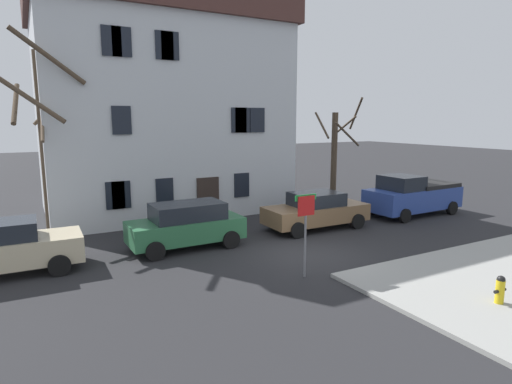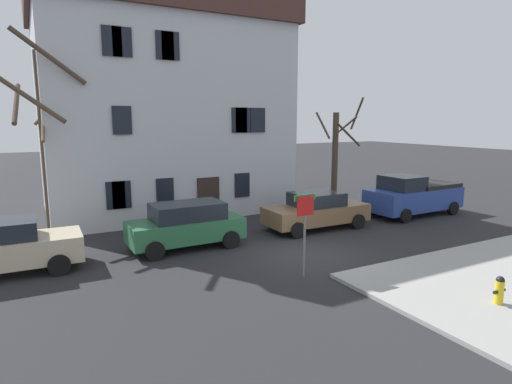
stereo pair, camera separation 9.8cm
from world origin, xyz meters
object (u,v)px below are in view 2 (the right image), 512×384
Objects in this scene: tree_bare_far at (337,151)px; car_brown_sedan at (316,211)px; tree_bare_mid at (68,145)px; pickup_truck_blue at (413,195)px; building_main at (163,102)px; bicycle_leaning at (87,225)px; street_sign_pole at (305,220)px; fire_hydrant at (499,290)px; car_green_wagon at (186,225)px; tree_bare_near at (46,138)px.

tree_bare_far is 7.65m from car_brown_sedan.
pickup_truck_blue is at bearing -14.81° from tree_bare_mid.
building_main is 7.92m from bicycle_leaning.
street_sign_pole is (0.69, -12.31, -3.93)m from building_main.
building_main is 10.19m from car_brown_sedan.
street_sign_pole is (-9.10, -9.81, -1.15)m from tree_bare_far.
building_main reaches higher than pickup_truck_blue.
tree_bare_far is 14.64m from bicycle_leaning.
tree_bare_far is 15.43m from fire_hydrant.
tree_bare_far is at bearing 98.72° from pickup_truck_blue.
car_green_wagon is (-11.28, -5.16, -2.08)m from tree_bare_far.
tree_bare_far is 2.34× the size of street_sign_pole.
street_sign_pole is (-3.87, -4.65, 1.00)m from car_brown_sedan.
pickup_truck_blue is (15.66, -4.14, -2.80)m from tree_bare_mid.
pickup_truck_blue is (6.03, -0.07, 0.18)m from car_brown_sedan.
tree_bare_far reaches higher than car_brown_sedan.
pickup_truck_blue reaches higher than car_brown_sedan.
building_main is at bearing 93.19° from street_sign_pole.
car_green_wagon is 10.37m from fire_hydrant.
pickup_truck_blue reaches higher than fire_hydrant.
pickup_truck_blue is 11.09m from fire_hydrant.
tree_bare_far is (9.79, -2.51, -2.77)m from building_main.
pickup_truck_blue is (12.08, -0.06, 0.10)m from car_green_wagon.
street_sign_pole is at bearing -56.57° from tree_bare_mid.
building_main is at bearing 78.94° from car_green_wagon.
car_green_wagon reaches higher than bicycle_leaning.
tree_bare_mid is 6.15m from car_green_wagon.
bicycle_leaning is at bearing 164.69° from pickup_truck_blue.
tree_bare_mid is (0.81, -0.50, -0.27)m from tree_bare_near.
fire_hydrant is at bearing -127.38° from pickup_truck_blue.
tree_bare_far is at bearing -14.38° from building_main.
tree_bare_far is at bearing 47.14° from street_sign_pole.
fire_hydrant is (9.74, -13.44, -3.56)m from tree_bare_near.
tree_bare_far is 1.41× the size of car_green_wagon.
fire_hydrant is (-6.73, -8.81, -0.50)m from pickup_truck_blue.
pickup_truck_blue is at bearing -36.14° from building_main.
car_brown_sedan is (9.63, -4.07, -2.97)m from tree_bare_mid.
car_green_wagon is at bearing -179.97° from car_brown_sedan.
building_main is at bearing 38.00° from bicycle_leaning.
car_brown_sedan is at bearing -59.26° from building_main.
tree_bare_mid is 1.52× the size of car_brown_sedan.
tree_bare_near is at bearing -177.86° from tree_bare_far.
bicycle_leaning is (-4.58, -3.58, -5.39)m from building_main.
tree_bare_near is 7.08m from car_green_wagon.
building_main reaches higher than bicycle_leaning.
fire_hydrant is (3.86, -16.54, -5.25)m from building_main.
tree_bare_mid is 10.87m from car_brown_sedan.
tree_bare_near is 4.74× the size of bicycle_leaning.
building_main is at bearing 120.74° from car_brown_sedan.
car_green_wagon is 6.06m from car_brown_sedan.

